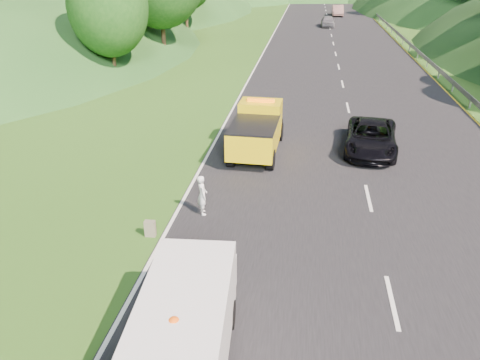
% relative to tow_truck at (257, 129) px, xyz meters
% --- Properties ---
extents(ground, '(320.00, 320.00, 0.00)m').
position_rel_tow_truck_xyz_m(ground, '(1.70, -8.06, -1.12)').
color(ground, '#38661E').
rests_on(ground, ground).
extents(road_surface, '(14.00, 200.00, 0.02)m').
position_rel_tow_truck_xyz_m(road_surface, '(4.70, 31.94, -1.11)').
color(road_surface, black).
rests_on(road_surface, ground).
extents(guardrail, '(0.06, 140.00, 1.52)m').
position_rel_tow_truck_xyz_m(guardrail, '(12.00, 44.44, -1.12)').
color(guardrail, gray).
rests_on(guardrail, ground).
extents(tree_line_left, '(14.00, 140.00, 14.00)m').
position_rel_tow_truck_xyz_m(tree_line_left, '(-17.30, 51.94, -1.12)').
color(tree_line_left, '#255118').
rests_on(tree_line_left, ground).
extents(tree_line_right, '(14.00, 140.00, 14.00)m').
position_rel_tow_truck_xyz_m(tree_line_right, '(24.70, 51.94, -1.12)').
color(tree_line_right, '#255118').
rests_on(tree_line_right, ground).
extents(tow_truck, '(2.20, 5.39, 2.29)m').
position_rel_tow_truck_xyz_m(tow_truck, '(0.00, 0.00, 0.00)').
color(tow_truck, black).
rests_on(tow_truck, ground).
extents(white_van, '(3.10, 5.81, 2.01)m').
position_rel_tow_truck_xyz_m(white_van, '(-0.11, -13.02, 0.02)').
color(white_van, black).
rests_on(white_van, ground).
extents(woman, '(0.57, 0.64, 1.46)m').
position_rel_tow_truck_xyz_m(woman, '(-1.26, -6.11, -1.12)').
color(woman, silver).
rests_on(woman, ground).
extents(child, '(0.50, 0.42, 0.91)m').
position_rel_tow_truck_xyz_m(child, '(-0.73, -9.28, -1.12)').
color(child, tan).
rests_on(child, ground).
extents(suitcase, '(0.36, 0.21, 0.56)m').
position_rel_tow_truck_xyz_m(suitcase, '(-2.64, -7.80, -0.84)').
color(suitcase, '#68604E').
rests_on(suitcase, ground).
extents(passing_suv, '(2.82, 5.15, 1.37)m').
position_rel_tow_truck_xyz_m(passing_suv, '(5.25, 0.86, -1.12)').
color(passing_suv, black).
rests_on(passing_suv, ground).
extents(dist_car_a, '(1.70, 4.22, 1.44)m').
position_rel_tow_truck_xyz_m(dist_car_a, '(4.40, 45.74, -1.12)').
color(dist_car_a, '#555359').
rests_on(dist_car_a, ground).
extents(dist_car_b, '(1.70, 4.88, 1.61)m').
position_rel_tow_truck_xyz_m(dist_car_b, '(6.30, 59.44, -1.12)').
color(dist_car_b, brown).
rests_on(dist_car_b, ground).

